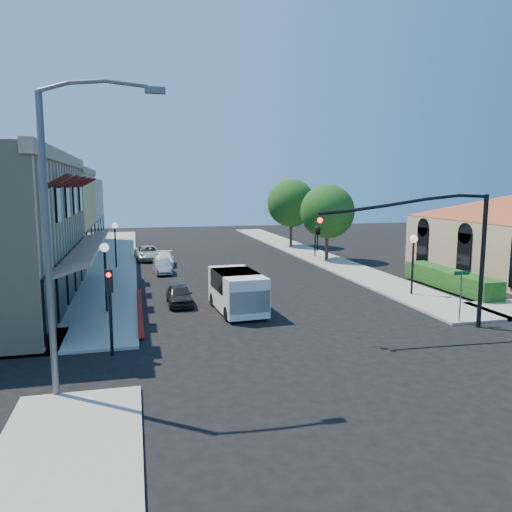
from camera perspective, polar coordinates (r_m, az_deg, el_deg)
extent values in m
plane|color=black|center=(19.84, 7.91, -10.77)|extent=(120.00, 120.00, 0.00)
cube|color=gray|center=(44.91, -15.79, -0.31)|extent=(3.50, 50.00, 0.12)
cube|color=gray|center=(47.56, 5.77, 0.41)|extent=(3.50, 50.00, 0.12)
cube|color=maroon|center=(26.22, -13.12, -6.23)|extent=(0.25, 10.00, 0.06)
cube|color=tan|center=(28.69, -21.34, 10.37)|extent=(0.50, 18.20, 0.60)
cube|color=#561416|center=(28.74, -18.78, 0.99)|extent=(1.75, 17.00, 0.67)
cube|color=#49100E|center=(21.63, -21.74, 7.95)|extent=(1.02, 1.50, 0.60)
cube|color=#49100E|center=(25.00, -20.67, 7.95)|extent=(1.02, 1.50, 0.60)
cube|color=#49100E|center=(28.38, -19.85, 7.94)|extent=(1.02, 1.50, 0.60)
cube|color=#49100E|center=(31.76, -19.21, 7.94)|extent=(1.02, 1.50, 0.60)
cube|color=#49100E|center=(35.15, -18.69, 7.94)|extent=(1.02, 1.50, 0.60)
cube|color=black|center=(21.74, -22.54, -5.26)|extent=(0.12, 2.60, 2.60)
cube|color=black|center=(25.03, -21.38, -3.50)|extent=(0.12, 2.60, 2.60)
cube|color=black|center=(28.35, -20.48, -2.15)|extent=(0.12, 2.60, 2.60)
cube|color=black|center=(31.68, -19.78, -1.08)|extent=(0.12, 2.60, 2.60)
cube|color=black|center=(35.03, -19.21, -0.22)|extent=(0.12, 2.60, 2.60)
cube|color=tan|center=(44.32, -24.79, 4.01)|extent=(10.00, 12.00, 7.60)
cube|color=#C8A697|center=(56.15, -22.46, 4.54)|extent=(10.00, 12.00, 7.00)
cube|color=black|center=(36.31, 22.67, 0.21)|extent=(0.12, 1.40, 2.80)
cube|color=black|center=(40.41, 18.49, 1.16)|extent=(0.12, 1.40, 2.80)
cube|color=#154513|center=(33.00, 21.21, -3.62)|extent=(1.40, 8.00, 1.10)
cylinder|color=#372216|center=(42.81, 8.08, 0.85)|extent=(0.28, 0.28, 2.10)
sphere|color=#154513|center=(42.53, 8.16, 5.07)|extent=(4.56, 4.56, 4.56)
cylinder|color=#372216|center=(52.16, 4.01, 2.30)|extent=(0.28, 0.28, 2.27)
sphere|color=#154513|center=(51.93, 4.05, 6.05)|extent=(4.94, 4.94, 4.94)
cylinder|color=black|center=(24.39, 24.46, -0.63)|extent=(0.20, 0.20, 6.00)
cylinder|color=black|center=(21.96, 16.78, 5.69)|extent=(7.80, 0.14, 0.14)
imported|color=black|center=(20.32, 7.13, 3.26)|extent=(0.20, 0.16, 1.00)
sphere|color=#FF0C0C|center=(20.13, 7.33, 4.07)|extent=(0.22, 0.22, 0.22)
cylinder|color=black|center=(19.57, -16.27, -6.71)|extent=(0.12, 0.12, 3.00)
cube|color=black|center=(19.12, -16.46, -2.76)|extent=(0.28, 0.22, 0.85)
sphere|color=#FF0C0C|center=(18.96, -16.50, -2.08)|extent=(0.18, 0.18, 0.18)
cylinder|color=#595B5E|center=(15.74, -22.70, 0.56)|extent=(0.20, 0.20, 9.00)
cylinder|color=#595B5E|center=(15.72, -18.01, 18.19)|extent=(3.00, 0.12, 0.12)
cube|color=#595B5E|center=(15.69, -11.47, 18.07)|extent=(0.60, 0.25, 0.18)
cylinder|color=#595B5E|center=(24.94, 22.32, -4.41)|extent=(0.06, 0.06, 2.50)
cube|color=#0C591E|center=(24.73, 22.47, -1.81)|extent=(0.80, 0.04, 0.18)
cylinder|color=black|center=(25.92, -16.78, -2.90)|extent=(0.12, 0.12, 3.20)
sphere|color=white|center=(25.65, -16.94, 0.94)|extent=(0.44, 0.44, 0.44)
cylinder|color=black|center=(39.74, -15.75, 0.87)|extent=(0.12, 0.12, 3.20)
sphere|color=white|center=(39.57, -15.85, 3.38)|extent=(0.44, 0.44, 0.44)
cylinder|color=black|center=(30.17, 17.45, -1.42)|extent=(0.12, 0.12, 3.20)
sphere|color=white|center=(29.94, 17.59, 1.89)|extent=(0.44, 0.44, 0.44)
cylinder|color=black|center=(44.49, 6.78, 1.86)|extent=(0.12, 0.12, 3.20)
sphere|color=white|center=(44.34, 6.82, 4.11)|extent=(0.44, 0.44, 0.44)
cube|color=silver|center=(25.33, -2.17, -3.96)|extent=(2.28, 4.74, 1.89)
cube|color=silver|center=(23.48, -0.89, -5.18)|extent=(1.98, 0.75, 1.05)
cube|color=black|center=(23.71, -1.15, -3.75)|extent=(1.79, 0.22, 0.95)
cube|color=black|center=(25.53, -2.36, -2.78)|extent=(2.18, 2.85, 0.95)
cylinder|color=black|center=(23.80, -3.25, -6.63)|extent=(0.31, 0.71, 0.69)
cylinder|color=black|center=(26.78, -4.90, -4.98)|extent=(0.31, 0.71, 0.69)
cylinder|color=black|center=(24.28, 0.86, -6.32)|extent=(0.31, 0.71, 0.69)
cylinder|color=black|center=(27.21, -1.21, -4.74)|extent=(0.31, 0.71, 0.69)
imported|color=black|center=(27.18, -8.75, -4.41)|extent=(1.30, 3.22, 1.10)
imported|color=#A0A2A5|center=(36.94, -10.66, -1.17)|extent=(1.30, 3.27, 1.06)
imported|color=white|center=(40.49, -10.43, -0.37)|extent=(1.74, 3.71, 1.05)
imported|color=#B5B8BB|center=(43.82, -12.24, 0.33)|extent=(2.41, 4.53, 1.21)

